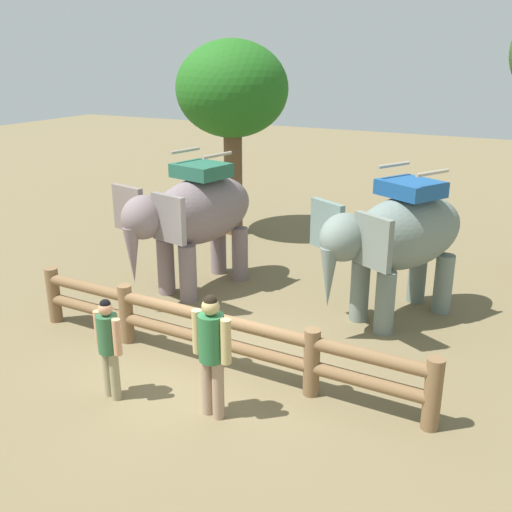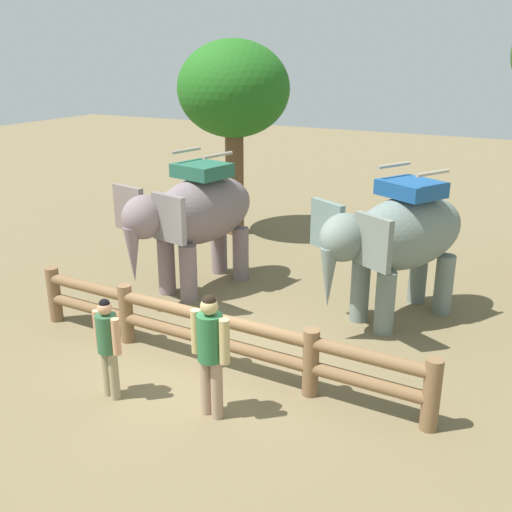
# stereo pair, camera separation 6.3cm
# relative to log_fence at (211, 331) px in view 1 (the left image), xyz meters

# --- Properties ---
(ground_plane) EXTENTS (60.00, 60.00, 0.00)m
(ground_plane) POSITION_rel_log_fence_xyz_m (0.00, -0.04, -0.61)
(ground_plane) COLOR brown
(log_fence) EXTENTS (7.22, 0.41, 1.05)m
(log_fence) POSITION_rel_log_fence_xyz_m (0.00, 0.00, 0.00)
(log_fence) COLOR brown
(log_fence) RESTS_ON ground
(elephant_near_left) EXTENTS (2.11, 3.47, 2.91)m
(elephant_near_left) POSITION_rel_log_fence_xyz_m (-1.99, 2.66, 1.03)
(elephant_near_left) COLOR slate
(elephant_near_left) RESTS_ON ground
(elephant_center) EXTENTS (2.69, 3.36, 2.88)m
(elephant_center) POSITION_rel_log_fence_xyz_m (2.10, 3.11, 1.01)
(elephant_center) COLOR slate
(elephant_center) RESTS_ON ground
(tourist_woman_in_black) EXTENTS (0.54, 0.36, 1.56)m
(tourist_woman_in_black) POSITION_rel_log_fence_xyz_m (-0.80, -1.46, 0.29)
(tourist_woman_in_black) COLOR gray
(tourist_woman_in_black) RESTS_ON ground
(tourist_man_in_blue) EXTENTS (0.64, 0.40, 1.81)m
(tourist_man_in_blue) POSITION_rel_log_fence_xyz_m (0.75, -1.17, 0.44)
(tourist_man_in_blue) COLOR tan
(tourist_man_in_blue) RESTS_ON ground
(tree_far_left) EXTENTS (2.93, 2.93, 5.13)m
(tree_far_left) POSITION_rel_log_fence_xyz_m (-3.35, 6.62, 3.20)
(tree_far_left) COLOR brown
(tree_far_left) RESTS_ON ground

